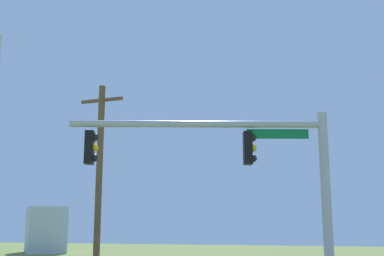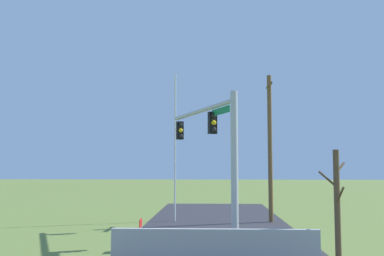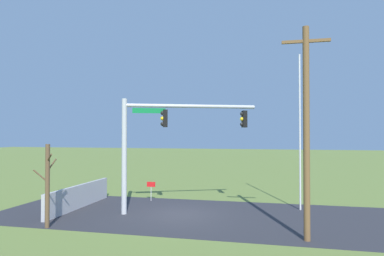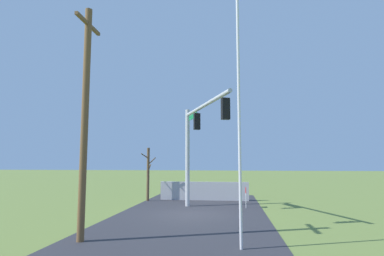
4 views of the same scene
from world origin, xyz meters
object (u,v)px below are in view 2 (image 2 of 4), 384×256
(signal_mast, at_px, (214,140))
(bare_tree, at_px, (337,206))
(utility_pole, at_px, (270,145))
(flagpole, at_px, (175,147))
(open_sign, at_px, (141,227))

(signal_mast, bearing_deg, bare_tree, 43.33)
(signal_mast, height_order, utility_pole, utility_pole)
(flagpole, bearing_deg, signal_mast, 17.03)
(signal_mast, bearing_deg, flagpole, -162.97)
(open_sign, bearing_deg, flagpole, 176.22)
(signal_mast, xyz_separation_m, flagpole, (-7.42, -2.27, 0.03))
(signal_mast, relative_size, utility_pole, 0.81)
(bare_tree, bearing_deg, open_sign, -110.41)
(flagpole, height_order, utility_pole, flagpole)
(flagpole, relative_size, open_sign, 7.24)
(signal_mast, height_order, bare_tree, signal_mast)
(flagpole, xyz_separation_m, bare_tree, (11.66, 6.28, -2.44))
(signal_mast, distance_m, utility_pole, 7.89)
(signal_mast, distance_m, bare_tree, 6.31)
(signal_mast, xyz_separation_m, open_sign, (1.68, -2.87, -3.48))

